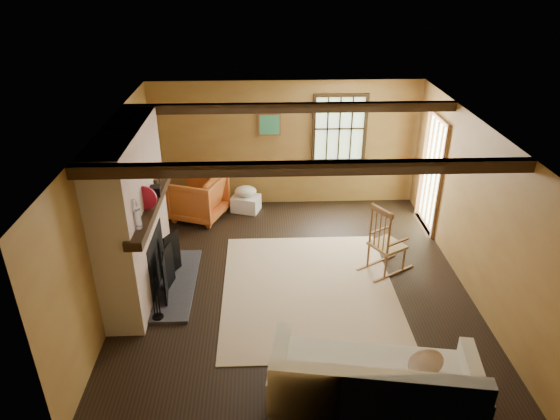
{
  "coord_description": "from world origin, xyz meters",
  "views": [
    {
      "loc": [
        -0.46,
        -6.15,
        4.36
      ],
      "look_at": [
        -0.2,
        0.4,
        1.02
      ],
      "focal_mm": 32.0,
      "sensor_mm": 36.0,
      "label": 1
    }
  ],
  "objects_px": {
    "rocking_chair": "(386,244)",
    "laundry_basket": "(246,203)",
    "fireplace": "(135,220)",
    "armchair": "(198,197)",
    "sofa": "(374,389)"
  },
  "relations": [
    {
      "from": "rocking_chair",
      "to": "armchair",
      "type": "height_order",
      "value": "rocking_chair"
    },
    {
      "from": "armchair",
      "to": "fireplace",
      "type": "bearing_deg",
      "value": 5.67
    },
    {
      "from": "sofa",
      "to": "fireplace",
      "type": "bearing_deg",
      "value": 149.68
    },
    {
      "from": "fireplace",
      "to": "laundry_basket",
      "type": "distance_m",
      "value": 2.97
    },
    {
      "from": "laundry_basket",
      "to": "armchair",
      "type": "relative_size",
      "value": 0.55
    },
    {
      "from": "rocking_chair",
      "to": "laundry_basket",
      "type": "xyz_separation_m",
      "value": [
        -2.17,
        2.12,
        -0.32
      ]
    },
    {
      "from": "fireplace",
      "to": "sofa",
      "type": "distance_m",
      "value": 3.84
    },
    {
      "from": "sofa",
      "to": "armchair",
      "type": "bearing_deg",
      "value": 126.13
    },
    {
      "from": "sofa",
      "to": "laundry_basket",
      "type": "distance_m",
      "value": 5.01
    },
    {
      "from": "laundry_basket",
      "to": "fireplace",
      "type": "bearing_deg",
      "value": -121.18
    },
    {
      "from": "laundry_basket",
      "to": "armchair",
      "type": "height_order",
      "value": "armchair"
    },
    {
      "from": "fireplace",
      "to": "rocking_chair",
      "type": "xyz_separation_m",
      "value": [
        3.63,
        0.29,
        -0.63
      ]
    },
    {
      "from": "rocking_chair",
      "to": "sofa",
      "type": "bearing_deg",
      "value": 133.94
    },
    {
      "from": "rocking_chair",
      "to": "laundry_basket",
      "type": "bearing_deg",
      "value": 14.73
    },
    {
      "from": "laundry_basket",
      "to": "armchair",
      "type": "bearing_deg",
      "value": -164.87
    }
  ]
}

